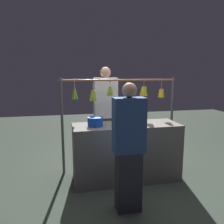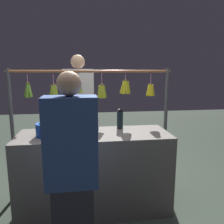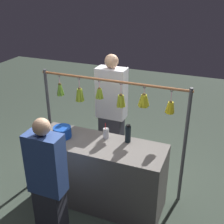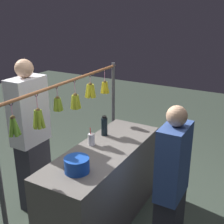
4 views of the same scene
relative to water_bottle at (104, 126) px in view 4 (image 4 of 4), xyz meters
name	(u,v)px [view 4 (image 4 of 4)]	position (x,y,z in m)	size (l,w,h in m)	color
ground_plane	(104,219)	(0.32, 0.17, -1.01)	(12.00, 12.00, 0.00)	#3A463B
market_counter	(103,186)	(0.32, 0.17, -0.56)	(1.66, 0.60, 0.89)	#66605B
display_rack	(70,117)	(0.30, -0.25, 0.16)	(2.01, 0.14, 1.60)	#4C4C51
water_bottle	(104,126)	(0.00, 0.00, 0.00)	(0.07, 0.07, 0.23)	black
blue_bucket	(77,165)	(0.81, 0.19, -0.04)	(0.23, 0.23, 0.14)	#1645AF
drink_cup	(91,139)	(0.29, 0.01, -0.05)	(0.07, 0.07, 0.20)	silver
vendor_person	(31,139)	(0.49, -0.67, -0.12)	(0.43, 0.23, 1.79)	#2D2D38
customer_person	(171,192)	(0.52, 0.99, -0.23)	(0.37, 0.20, 1.57)	#2D2D38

